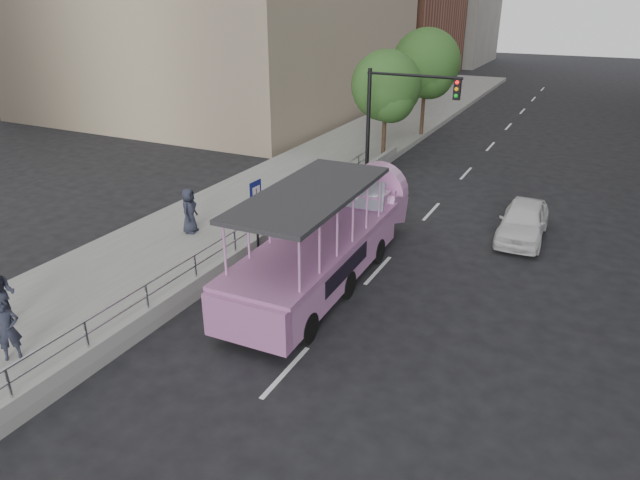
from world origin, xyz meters
TOP-DOWN VIEW (x-y plane):
  - ground at (0.00, 0.00)m, footprint 160.00×160.00m
  - sidewalk at (-5.75, 10.00)m, footprint 5.50×80.00m
  - kerb_wall at (-3.12, 2.00)m, footprint 0.24×30.00m
  - guardrail at (-3.12, 2.00)m, footprint 0.07×22.00m
  - duck_boat at (-0.27, 3.02)m, footprint 2.61×9.70m
  - car at (4.70, 8.80)m, footprint 1.66×3.94m
  - pedestrian_near at (-4.83, -4.74)m, footprint 0.64×0.67m
  - pedestrian_far at (-5.96, 3.32)m, footprint 0.69×0.90m
  - parking_sign at (-2.90, 3.00)m, footprint 0.08×0.62m
  - traffic_signal at (-1.70, 12.50)m, footprint 4.20×0.32m
  - street_tree_near at (-3.30, 15.93)m, footprint 3.52×3.52m
  - street_tree_far at (-3.10, 21.93)m, footprint 3.97×3.97m

SIDE VIEW (x-z plane):
  - ground at x=0.00m, z-range 0.00..0.00m
  - sidewalk at x=-5.75m, z-range 0.00..0.30m
  - kerb_wall at x=-3.12m, z-range 0.30..0.66m
  - car at x=4.70m, z-range 0.00..1.33m
  - pedestrian_near at x=-4.83m, z-range 0.30..1.84m
  - pedestrian_far at x=-5.96m, z-range 0.30..1.93m
  - guardrail at x=-3.12m, z-range 0.79..1.50m
  - duck_boat at x=-0.27m, z-range -0.41..2.79m
  - parking_sign at x=-2.90m, z-range 0.35..3.09m
  - traffic_signal at x=-1.70m, z-range 0.90..6.10m
  - street_tree_near at x=-3.30m, z-range 0.96..6.68m
  - street_tree_far at x=-3.10m, z-range 1.08..7.53m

